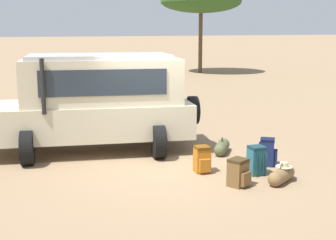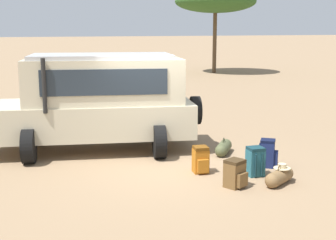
# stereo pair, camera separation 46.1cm
# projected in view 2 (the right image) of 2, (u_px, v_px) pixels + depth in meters

# --- Properties ---
(ground_plane) EXTENTS (320.00, 320.00, 0.00)m
(ground_plane) POSITION_uv_depth(u_px,v_px,m) (164.00, 165.00, 10.65)
(ground_plane) COLOR #8C7051
(safari_vehicle) EXTENTS (5.48, 3.42, 2.44)m
(safari_vehicle) POSITION_uv_depth(u_px,v_px,m) (99.00, 100.00, 11.75)
(safari_vehicle) COLOR beige
(safari_vehicle) RESTS_ON ground_plane
(backpack_beside_front_wheel) EXTENTS (0.35, 0.43, 0.58)m
(backpack_beside_front_wheel) POSITION_uv_depth(u_px,v_px,m) (201.00, 160.00, 10.07)
(backpack_beside_front_wheel) COLOR #B26619
(backpack_beside_front_wheel) RESTS_ON ground_plane
(backpack_cluster_center) EXTENTS (0.48, 0.46, 0.62)m
(backpack_cluster_center) POSITION_uv_depth(u_px,v_px,m) (268.00, 153.00, 10.50)
(backpack_cluster_center) COLOR navy
(backpack_cluster_center) RESTS_ON ground_plane
(backpack_near_rear_wheel) EXTENTS (0.35, 0.43, 0.62)m
(backpack_near_rear_wheel) POSITION_uv_depth(u_px,v_px,m) (255.00, 162.00, 9.87)
(backpack_near_rear_wheel) COLOR #235B6B
(backpack_near_rear_wheel) RESTS_ON ground_plane
(backpack_outermost) EXTENTS (0.46, 0.48, 0.55)m
(backpack_outermost) POSITION_uv_depth(u_px,v_px,m) (235.00, 174.00, 9.16)
(backpack_outermost) COLOR brown
(backpack_outermost) RESTS_ON ground_plane
(duffel_bag_low_black_case) EXTENTS (0.83, 0.59, 0.40)m
(duffel_bag_low_black_case) POSITION_uv_depth(u_px,v_px,m) (279.00, 177.00, 9.35)
(duffel_bag_low_black_case) COLOR brown
(duffel_bag_low_black_case) RESTS_ON ground_plane
(duffel_bag_soft_canvas) EXTENTS (0.70, 0.80, 0.40)m
(duffel_bag_soft_canvas) POSITION_uv_depth(u_px,v_px,m) (223.00, 148.00, 11.61)
(duffel_bag_soft_canvas) COLOR #4C5133
(duffel_bag_soft_canvas) RESTS_ON ground_plane
(acacia_tree_centre_back) EXTENTS (5.52, 5.57, 5.62)m
(acacia_tree_centre_back) POSITION_uv_depth(u_px,v_px,m) (215.00, 2.00, 31.71)
(acacia_tree_centre_back) COLOR brown
(acacia_tree_centre_back) RESTS_ON ground_plane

